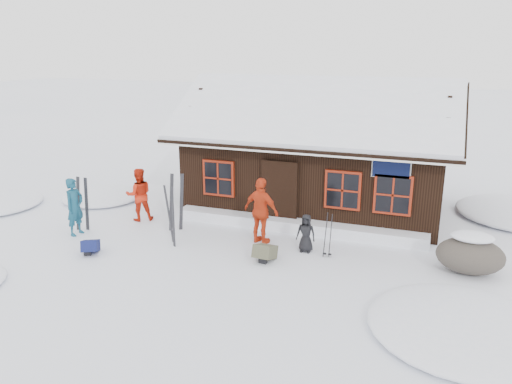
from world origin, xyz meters
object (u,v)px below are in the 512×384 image
skier_orange_right (261,211)px  skier_orange_left (139,195)px  skier_teal (75,207)px  skier_crouched (306,233)px  ski_poles (328,236)px  backpack_blue (91,248)px  boulder (470,254)px  ski_pair_left (82,205)px  backpack_olive (265,255)px

skier_orange_right → skier_orange_left: bearing=9.9°
skier_teal → skier_crouched: size_ratio=1.62×
ski_poles → skier_crouched: bearing=165.5°
skier_crouched → ski_poles: (0.63, -0.16, 0.07)m
skier_crouched → backpack_blue: size_ratio=1.92×
skier_teal → backpack_blue: size_ratio=3.11×
skier_teal → boulder: 10.77m
skier_orange_right → boulder: skier_orange_right is taller
skier_orange_left → boulder: size_ratio=1.06×
ski_pair_left → backpack_blue: bearing=-54.4°
boulder → backpack_olive: boulder is taller
skier_orange_right → boulder: size_ratio=1.18×
skier_orange_right → ski_pair_left: skier_orange_right is taller
skier_orange_right → ski_poles: size_ratio=1.50×
skier_teal → backpack_olive: size_ratio=2.72×
boulder → ski_pair_left: bearing=-175.8°
boulder → backpack_olive: 5.02m
skier_crouched → boulder: (4.07, 0.10, -0.05)m
skier_orange_left → backpack_olive: (4.75, -1.62, -0.67)m
ski_pair_left → backpack_olive: bearing=-10.1°
ski_poles → ski_pair_left: bearing=-175.9°
boulder → ski_pair_left: ski_pair_left is taller
backpack_olive → skier_crouched: bearing=53.2°
skier_crouched → ski_pair_left: ski_pair_left is taller
skier_teal → backpack_olive: 5.84m
backpack_blue → skier_orange_right: bearing=1.9°
boulder → skier_teal: bearing=-173.8°
boulder → skier_orange_right: bearing=179.4°
skier_teal → skier_crouched: (6.63, 1.07, -0.33)m
skier_orange_left → ski_poles: (6.21, -0.83, -0.25)m
backpack_blue → backpack_olive: 4.66m
boulder → backpack_blue: 9.68m
skier_teal → skier_orange_left: size_ratio=1.01×
backpack_blue → skier_orange_left: bearing=67.4°
skier_orange_left → skier_orange_right: 4.29m
skier_orange_right → backpack_blue: 4.68m
ski_pair_left → ski_poles: bearing=-3.4°
skier_teal → ski_poles: 7.32m
boulder → backpack_blue: (-9.42, -2.21, -0.32)m
skier_orange_right → backpack_olive: (0.50, -1.11, -0.77)m
skier_teal → backpack_blue: (1.29, -1.04, -0.70)m
boulder → ski_poles: size_ratio=1.27×
skier_orange_right → skier_crouched: skier_orange_right is taller
skier_orange_right → boulder: 5.42m
skier_orange_left → skier_crouched: 5.63m
skier_orange_left → ski_pair_left: bearing=14.2°
skier_crouched → skier_orange_right: bearing=173.5°
ski_poles → skier_orange_right: bearing=170.7°
skier_crouched → ski_pair_left: 6.71m
boulder → backpack_blue: boulder is taller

